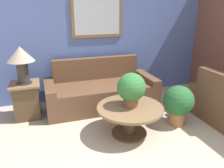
# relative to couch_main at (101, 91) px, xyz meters

# --- Properties ---
(wall_back) EXTENTS (7.26, 0.09, 2.60)m
(wall_back) POSITION_rel_couch_main_xyz_m (-0.08, 0.57, 1.02)
(wall_back) COLOR #5166A8
(wall_back) RESTS_ON ground_plane
(couch_main) EXTENTS (2.14, 0.94, 0.91)m
(couch_main) POSITION_rel_couch_main_xyz_m (0.00, 0.00, 0.00)
(couch_main) COLOR brown
(couch_main) RESTS_ON ground_plane
(coffee_table) EXTENTS (1.01, 1.01, 0.46)m
(coffee_table) POSITION_rel_couch_main_xyz_m (0.13, -1.18, 0.04)
(coffee_table) COLOR #4C3823
(coffee_table) RESTS_ON ground_plane
(side_table) EXTENTS (0.50, 0.50, 0.64)m
(side_table) POSITION_rel_couch_main_xyz_m (-1.39, -0.08, 0.03)
(side_table) COLOR #4C3823
(side_table) RESTS_ON ground_plane
(table_lamp) EXTENTS (0.45, 0.45, 0.64)m
(table_lamp) POSITION_rel_couch_main_xyz_m (-1.39, -0.08, 0.79)
(table_lamp) COLOR #2D2823
(table_lamp) RESTS_ON side_table
(potted_plant_on_table) EXTENTS (0.43, 0.43, 0.52)m
(potted_plant_on_table) POSITION_rel_couch_main_xyz_m (0.15, -1.16, 0.46)
(potted_plant_on_table) COLOR brown
(potted_plant_on_table) RESTS_ON coffee_table
(potted_plant_floor) EXTENTS (0.50, 0.50, 0.68)m
(potted_plant_floor) POSITION_rel_couch_main_xyz_m (1.01, -1.15, 0.10)
(potted_plant_floor) COLOR #9E6B42
(potted_plant_floor) RESTS_ON ground_plane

